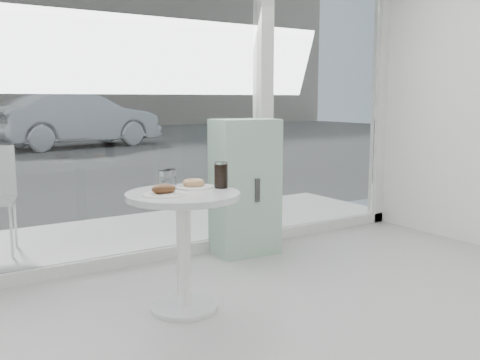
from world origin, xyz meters
TOP-DOWN VIEW (x-y plane):
  - storefront at (0.07, 3.00)m, footprint 5.00×0.14m
  - main_table at (-0.50, 1.90)m, footprint 0.72×0.72m
  - patio_deck at (0.00, 3.80)m, footprint 5.60×1.60m
  - mint_cabinet at (0.54, 2.76)m, footprint 0.58×0.41m
  - car_silver at (2.36, 14.01)m, footprint 4.89×2.56m
  - plate_fritter at (-0.64, 1.87)m, footprint 0.25×0.25m
  - plate_donut at (-0.36, 2.02)m, footprint 0.25×0.25m
  - water_tumbler_a at (-0.55, 2.05)m, footprint 0.08×0.08m
  - water_tumbler_b at (-0.47, 2.13)m, footprint 0.07×0.07m
  - cola_glass at (-0.20, 1.92)m, footprint 0.09×0.09m

SIDE VIEW (x-z plane):
  - patio_deck at x=0.00m, z-range 0.00..0.05m
  - main_table at x=-0.50m, z-range 0.17..0.94m
  - mint_cabinet at x=0.54m, z-range 0.00..1.18m
  - car_silver at x=2.36m, z-range 0.00..1.53m
  - plate_donut at x=-0.36m, z-range 0.76..0.82m
  - plate_fritter at x=-0.64m, z-range 0.76..0.83m
  - water_tumbler_b at x=-0.47m, z-range 0.76..0.88m
  - water_tumbler_a at x=-0.55m, z-range 0.76..0.89m
  - cola_glass at x=-0.20m, z-range 0.77..0.94m
  - storefront at x=0.07m, z-range 0.21..3.21m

